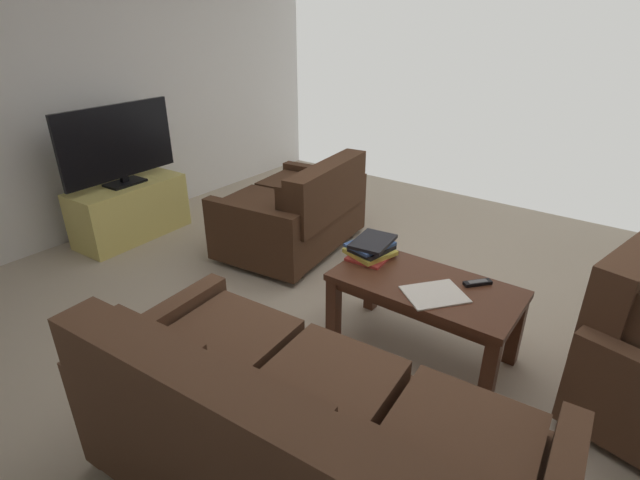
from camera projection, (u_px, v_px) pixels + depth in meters
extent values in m
cube|color=tan|center=(373.00, 315.00, 3.20)|extent=(5.60, 5.21, 0.01)
cube|color=silver|center=(102.00, 76.00, 4.13)|extent=(0.12, 5.21, 2.67)
cylinder|color=black|center=(238.00, 375.00, 2.62)|extent=(0.05, 0.05, 0.06)
cylinder|color=black|center=(124.00, 472.00, 2.07)|extent=(0.05, 0.05, 0.06)
cube|color=brown|center=(309.00, 452.00, 1.90)|extent=(1.66, 0.96, 0.38)
cube|color=brown|center=(448.00, 469.00, 1.55)|extent=(0.55, 0.78, 0.10)
cube|color=brown|center=(311.00, 403.00, 1.81)|extent=(0.55, 0.78, 0.10)
cube|color=brown|center=(209.00, 354.00, 2.07)|extent=(0.55, 0.78, 0.10)
cube|color=brown|center=(242.00, 449.00, 1.46)|extent=(1.61, 0.29, 0.46)
cube|color=brown|center=(264.00, 426.00, 1.54)|extent=(0.49, 0.15, 0.33)
cube|color=brown|center=(153.00, 366.00, 1.80)|extent=(0.49, 0.15, 0.33)
cube|color=brown|center=(161.00, 362.00, 2.28)|extent=(0.16, 0.86, 0.54)
cylinder|color=black|center=(285.00, 219.00, 4.61)|extent=(0.06, 0.06, 0.06)
cylinder|color=black|center=(229.00, 253.00, 3.95)|extent=(0.06, 0.06, 0.06)
cylinder|color=black|center=(350.00, 234.00, 4.29)|extent=(0.06, 0.06, 0.06)
cylinder|color=black|center=(300.00, 274.00, 3.64)|extent=(0.06, 0.06, 0.06)
cube|color=#422819|center=(291.00, 222.00, 4.03)|extent=(0.93, 1.09, 0.35)
cube|color=#422819|center=(304.00, 188.00, 4.14)|extent=(0.77, 0.55, 0.10)
cube|color=#422819|center=(271.00, 206.00, 3.75)|extent=(0.77, 0.55, 0.10)
cube|color=#422819|center=(328.00, 191.00, 3.73)|extent=(0.30, 1.01, 0.43)
cube|color=#422819|center=(331.00, 180.00, 3.98)|extent=(0.17, 0.46, 0.30)
cube|color=#422819|center=(299.00, 198.00, 3.58)|extent=(0.17, 0.46, 0.30)
cube|color=#422819|center=(323.00, 195.00, 4.44)|extent=(0.83, 0.20, 0.51)
cube|color=#422819|center=(251.00, 238.00, 3.57)|extent=(0.83, 0.20, 0.51)
cube|color=#4C2819|center=(425.00, 286.00, 2.67)|extent=(1.03, 0.53, 0.04)
cube|color=#4C2819|center=(425.00, 292.00, 2.69)|extent=(0.95, 0.48, 0.05)
cube|color=#4C2819|center=(515.00, 331.00, 2.68)|extent=(0.07, 0.07, 0.43)
cube|color=#4C2819|center=(372.00, 280.00, 3.19)|extent=(0.07, 0.07, 0.43)
cube|color=#4C2819|center=(489.00, 374.00, 2.36)|extent=(0.07, 0.07, 0.43)
cube|color=#4C2819|center=(334.00, 310.00, 2.87)|extent=(0.07, 0.07, 0.43)
cube|color=#D8C666|center=(130.00, 211.00, 4.22)|extent=(0.47, 0.99, 0.50)
cube|color=black|center=(122.00, 208.00, 4.28)|extent=(0.06, 0.82, 0.30)
cube|color=black|center=(123.00, 212.00, 4.19)|extent=(0.21, 0.25, 0.06)
cube|color=black|center=(125.00, 183.00, 4.11)|extent=(0.21, 0.33, 0.02)
cube|color=black|center=(124.00, 178.00, 4.10)|extent=(0.04, 0.06, 0.06)
cube|color=black|center=(118.00, 142.00, 3.96)|extent=(0.08, 1.05, 0.60)
cube|color=black|center=(116.00, 142.00, 3.97)|extent=(0.05, 1.02, 0.57)
cylinder|color=black|center=(578.00, 409.00, 2.40)|extent=(0.06, 0.06, 0.06)
cylinder|color=black|center=(617.00, 366.00, 2.69)|extent=(0.06, 0.06, 0.06)
cube|color=brown|center=(629.00, 296.00, 2.30)|extent=(0.32, 0.69, 0.49)
cube|color=#C63833|center=(371.00, 255.00, 2.95)|extent=(0.24, 0.29, 0.02)
cube|color=#E0CC4C|center=(370.00, 252.00, 2.94)|extent=(0.30, 0.31, 0.03)
cube|color=black|center=(372.00, 248.00, 2.93)|extent=(0.23, 0.27, 0.03)
cube|color=#385693|center=(370.00, 244.00, 2.93)|extent=(0.26, 0.30, 0.02)
cube|color=black|center=(373.00, 241.00, 2.92)|extent=(0.24, 0.32, 0.02)
cube|color=black|center=(477.00, 283.00, 2.64)|extent=(0.14, 0.15, 0.02)
cube|color=#59595B|center=(478.00, 281.00, 2.64)|extent=(0.10, 0.10, 0.00)
cube|color=silver|center=(434.00, 294.00, 2.55)|extent=(0.39, 0.40, 0.01)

